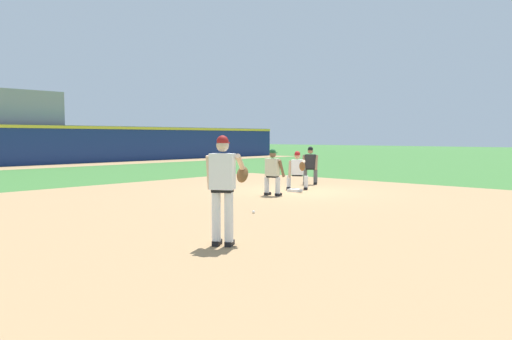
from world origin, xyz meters
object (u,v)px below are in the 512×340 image
(first_base_bag, at_px, (295,190))
(baseball, at_px, (254,212))
(pitcher, at_px, (224,183))
(umpire, at_px, (310,164))
(first_baseman, at_px, (298,169))
(baserunner, at_px, (273,170))

(first_base_bag, xyz_separation_m, baseball, (-4.46, -2.20, -0.01))
(pitcher, bearing_deg, umpire, 28.61)
(pitcher, bearing_deg, first_base_bag, 29.77)
(first_base_bag, xyz_separation_m, pitcher, (-7.40, -4.23, 1.01))
(first_base_bag, height_order, pitcher, pitcher)
(baseball, xyz_separation_m, umpire, (6.82, 3.29, 0.76))
(baseball, xyz_separation_m, first_baseman, (4.94, 2.46, 0.69))
(baseball, bearing_deg, pitcher, -145.40)
(pitcher, distance_m, baserunner, 7.24)
(first_baseman, distance_m, baserunner, 1.93)
(baserunner, height_order, umpire, same)
(pitcher, relative_size, baserunner, 1.27)
(pitcher, relative_size, first_baseman, 1.39)
(first_base_bag, height_order, baserunner, baserunner)
(baseball, relative_size, baserunner, 0.05)
(pitcher, height_order, first_baseman, pitcher)
(baseball, height_order, first_baseman, first_baseman)
(pitcher, bearing_deg, first_baseman, 29.69)
(first_baseman, bearing_deg, baserunner, -166.16)
(baseball, height_order, umpire, umpire)
(baseball, relative_size, umpire, 0.05)
(first_base_bag, relative_size, umpire, 0.26)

